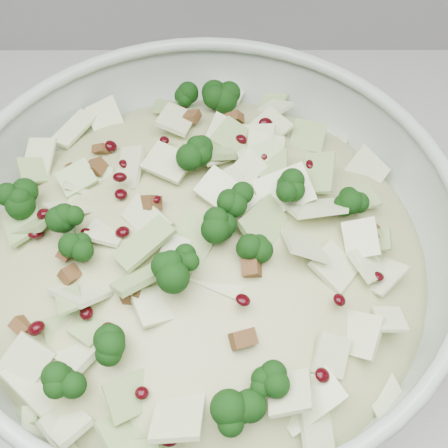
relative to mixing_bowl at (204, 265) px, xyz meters
name	(u,v)px	position (x,y,z in m)	size (l,w,h in m)	color
counter	(46,385)	(-0.27, 0.10, -0.53)	(3.60, 0.60, 0.90)	#B5B5B0
mixing_bowl	(204,265)	(0.00, 0.00, 0.00)	(0.42, 0.42, 0.16)	#A5B5AA
salad	(203,248)	(0.00, 0.00, 0.03)	(0.47, 0.47, 0.16)	tan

